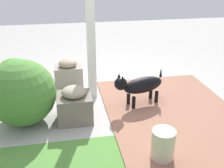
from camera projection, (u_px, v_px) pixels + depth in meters
ground_plane at (107, 98)px, 4.13m from camera, size 12.00×12.00×0.00m
brick_path at (172, 112)px, 3.73m from camera, size 1.80×2.40×0.02m
porch_pillar at (90, 15)px, 3.69m from camera, size 0.12×0.12×2.52m
stone_planter_nearest at (69, 73)px, 4.49m from camera, size 0.47×0.33×0.46m
stone_planter_mid at (75, 105)px, 3.46m from camera, size 0.45×0.41×0.48m
round_shrub at (22, 93)px, 3.33m from camera, size 0.85×0.85×0.85m
terracotta_pot_broad at (14, 69)px, 4.47m from camera, size 0.45×0.45×0.47m
dog at (140, 85)px, 3.80m from camera, size 0.78×0.39×0.54m
ceramic_urn at (163, 145)px, 2.77m from camera, size 0.25×0.25×0.35m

